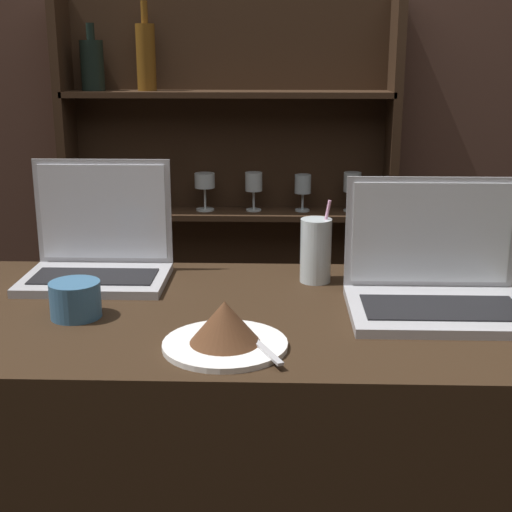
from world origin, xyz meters
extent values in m
cube|color=#4C3328|center=(0.00, 1.61, 1.35)|extent=(7.00, 0.06, 2.70)
cube|color=#332114|center=(-0.70, 1.49, 0.83)|extent=(0.03, 0.18, 1.66)
cube|color=#332114|center=(0.43, 1.49, 0.83)|extent=(0.03, 0.18, 1.66)
cube|color=#332114|center=(-0.14, 1.57, 0.83)|extent=(1.16, 0.02, 1.66)
cube|color=#332114|center=(-0.14, 1.49, 0.50)|extent=(1.12, 0.18, 0.02)
cube|color=#332114|center=(-0.14, 1.49, 0.91)|extent=(1.12, 0.18, 0.02)
cube|color=#332114|center=(-0.14, 1.49, 1.33)|extent=(1.12, 0.18, 0.02)
cylinder|color=silver|center=(-0.57, 1.49, 0.93)|extent=(0.06, 0.06, 0.01)
cylinder|color=silver|center=(-0.57, 1.49, 0.96)|extent=(0.01, 0.01, 0.07)
cylinder|color=silver|center=(-0.57, 1.49, 1.02)|extent=(0.07, 0.07, 0.05)
cylinder|color=silver|center=(-0.39, 1.49, 0.93)|extent=(0.05, 0.05, 0.01)
cylinder|color=silver|center=(-0.39, 1.49, 0.96)|extent=(0.01, 0.01, 0.06)
cylinder|color=silver|center=(-0.39, 1.49, 1.02)|extent=(0.06, 0.06, 0.07)
cylinder|color=silver|center=(-0.22, 1.49, 0.93)|extent=(0.06, 0.06, 0.01)
cylinder|color=silver|center=(-0.22, 1.49, 0.97)|extent=(0.01, 0.01, 0.08)
cylinder|color=silver|center=(-0.22, 1.49, 1.03)|extent=(0.07, 0.07, 0.05)
cylinder|color=silver|center=(-0.05, 1.49, 0.93)|extent=(0.05, 0.05, 0.01)
cylinder|color=silver|center=(-0.05, 1.49, 0.96)|extent=(0.01, 0.01, 0.07)
cylinder|color=silver|center=(-0.05, 1.49, 1.03)|extent=(0.06, 0.06, 0.07)
cylinder|color=silver|center=(0.12, 1.49, 0.93)|extent=(0.05, 0.05, 0.01)
cylinder|color=silver|center=(0.12, 1.49, 0.96)|extent=(0.01, 0.01, 0.06)
cylinder|color=silver|center=(0.12, 1.49, 1.02)|extent=(0.06, 0.06, 0.07)
cylinder|color=silver|center=(0.30, 1.49, 0.93)|extent=(0.06, 0.06, 0.01)
cylinder|color=silver|center=(0.30, 1.49, 0.96)|extent=(0.01, 0.01, 0.06)
cylinder|color=silver|center=(0.30, 1.49, 1.03)|extent=(0.06, 0.06, 0.07)
cylinder|color=black|center=(-0.60, 1.49, 1.42)|extent=(0.08, 0.08, 0.17)
cylinder|color=black|center=(-0.60, 1.49, 1.53)|extent=(0.03, 0.03, 0.06)
cylinder|color=brown|center=(-0.41, 1.49, 1.45)|extent=(0.07, 0.07, 0.22)
cylinder|color=brown|center=(-0.41, 1.49, 1.59)|extent=(0.02, 0.02, 0.07)
cube|color=#ADADB2|center=(-0.36, 0.47, 0.99)|extent=(0.31, 0.21, 0.02)
cube|color=black|center=(-0.36, 0.46, 1.00)|extent=(0.26, 0.12, 0.00)
cube|color=#ADADB2|center=(-0.36, 0.58, 1.12)|extent=(0.31, 0.00, 0.24)
cube|color=white|center=(-0.36, 0.57, 1.12)|extent=(0.28, 0.01, 0.21)
cube|color=#ADADB2|center=(0.35, 0.30, 0.99)|extent=(0.34, 0.25, 0.02)
cube|color=black|center=(0.35, 0.29, 1.00)|extent=(0.29, 0.14, 0.00)
cube|color=#ADADB2|center=(0.35, 0.42, 1.11)|extent=(0.34, 0.00, 0.23)
cube|color=silver|center=(0.35, 0.42, 1.11)|extent=(0.32, 0.01, 0.20)
cylinder|color=white|center=(-0.05, 0.13, 0.99)|extent=(0.21, 0.21, 0.01)
cone|color=#51301C|center=(-0.05, 0.13, 1.03)|extent=(0.12, 0.12, 0.07)
cube|color=#B7B7BC|center=(0.01, 0.12, 1.00)|extent=(0.08, 0.16, 0.00)
cylinder|color=silver|center=(0.12, 0.50, 1.05)|extent=(0.07, 0.07, 0.14)
cylinder|color=#EA9EC6|center=(0.13, 0.50, 1.07)|extent=(0.04, 0.01, 0.18)
cylinder|color=#38668C|center=(-0.34, 0.27, 1.02)|extent=(0.10, 0.10, 0.07)
camera|label=1|loc=(0.04, -0.98, 1.46)|focal=50.00mm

